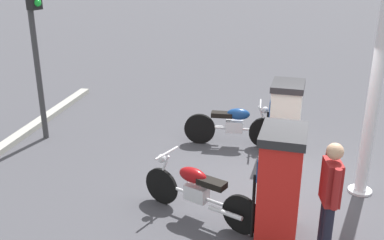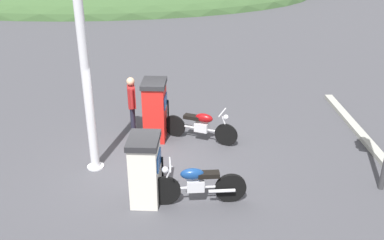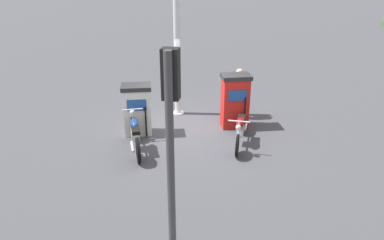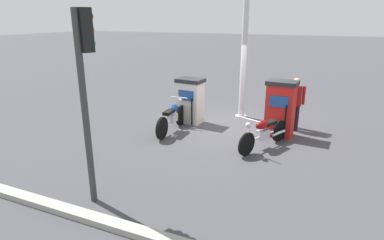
{
  "view_description": "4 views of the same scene",
  "coord_description": "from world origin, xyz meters",
  "px_view_note": "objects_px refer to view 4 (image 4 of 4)",
  "views": [
    {
      "loc": [
        -0.03,
        7.14,
        3.89
      ],
      "look_at": [
        1.69,
        -0.51,
        0.91
      ],
      "focal_mm": 42.0,
      "sensor_mm": 36.0,
      "label": 1
    },
    {
      "loc": [
        0.88,
        -9.0,
        5.32
      ],
      "look_at": [
        0.96,
        0.53,
        0.95
      ],
      "focal_mm": 40.08,
      "sensor_mm": 36.0,
      "label": 2
    },
    {
      "loc": [
        9.73,
        -1.54,
        4.47
      ],
      "look_at": [
        0.94,
        -0.02,
        0.7
      ],
      "focal_mm": 33.55,
      "sensor_mm": 36.0,
      "label": 3
    },
    {
      "loc": [
        9.22,
        2.92,
        3.34
      ],
      "look_at": [
        1.74,
        -0.57,
        0.7
      ],
      "focal_mm": 30.06,
      "sensor_mm": 36.0,
      "label": 4
    }
  ],
  "objects_px": {
    "motorcycle_near_pump": "(172,117)",
    "attendant_person": "(295,101)",
    "motorcycle_far_pump": "(263,132)",
    "roadside_traffic_light": "(85,75)",
    "fuel_pump_near": "(190,100)",
    "fuel_pump_far": "(280,108)",
    "canopy_support_pole": "(244,52)"
  },
  "relations": [
    {
      "from": "attendant_person",
      "to": "canopy_support_pole",
      "type": "relative_size",
      "value": 0.35
    },
    {
      "from": "fuel_pump_near",
      "to": "attendant_person",
      "type": "height_order",
      "value": "attendant_person"
    },
    {
      "from": "motorcycle_far_pump",
      "to": "roadside_traffic_light",
      "type": "bearing_deg",
      "value": -30.91
    },
    {
      "from": "fuel_pump_near",
      "to": "roadside_traffic_light",
      "type": "xyz_separation_m",
      "value": [
        5.06,
        0.41,
        1.65
      ]
    },
    {
      "from": "motorcycle_near_pump",
      "to": "attendant_person",
      "type": "relative_size",
      "value": 1.24
    },
    {
      "from": "fuel_pump_far",
      "to": "canopy_support_pole",
      "type": "distance_m",
      "value": 2.49
    },
    {
      "from": "motorcycle_far_pump",
      "to": "canopy_support_pole",
      "type": "relative_size",
      "value": 0.42
    },
    {
      "from": "motorcycle_near_pump",
      "to": "attendant_person",
      "type": "height_order",
      "value": "attendant_person"
    },
    {
      "from": "motorcycle_near_pump",
      "to": "canopy_support_pole",
      "type": "xyz_separation_m",
      "value": [
        -2.4,
        1.46,
        1.79
      ]
    },
    {
      "from": "fuel_pump_far",
      "to": "motorcycle_near_pump",
      "type": "bearing_deg",
      "value": -70.72
    },
    {
      "from": "motorcycle_far_pump",
      "to": "fuel_pump_near",
      "type": "bearing_deg",
      "value": -114.28
    },
    {
      "from": "motorcycle_far_pump",
      "to": "roadside_traffic_light",
      "type": "height_order",
      "value": "roadside_traffic_light"
    },
    {
      "from": "motorcycle_near_pump",
      "to": "roadside_traffic_light",
      "type": "relative_size",
      "value": 0.58
    },
    {
      "from": "motorcycle_near_pump",
      "to": "attendant_person",
      "type": "distance_m",
      "value": 3.76
    },
    {
      "from": "fuel_pump_far",
      "to": "motorcycle_far_pump",
      "type": "xyz_separation_m",
      "value": [
        1.22,
        -0.19,
        -0.36
      ]
    },
    {
      "from": "attendant_person",
      "to": "roadside_traffic_light",
      "type": "height_order",
      "value": "roadside_traffic_light"
    },
    {
      "from": "motorcycle_near_pump",
      "to": "roadside_traffic_light",
      "type": "distance_m",
      "value": 4.49
    },
    {
      "from": "motorcycle_far_pump",
      "to": "attendant_person",
      "type": "bearing_deg",
      "value": 165.27
    },
    {
      "from": "motorcycle_far_pump",
      "to": "canopy_support_pole",
      "type": "distance_m",
      "value": 3.41
    },
    {
      "from": "motorcycle_far_pump",
      "to": "canopy_support_pole",
      "type": "height_order",
      "value": "canopy_support_pole"
    },
    {
      "from": "attendant_person",
      "to": "motorcycle_far_pump",
      "type": "bearing_deg",
      "value": -14.73
    },
    {
      "from": "attendant_person",
      "to": "canopy_support_pole",
      "type": "height_order",
      "value": "canopy_support_pole"
    },
    {
      "from": "fuel_pump_far",
      "to": "canopy_support_pole",
      "type": "relative_size",
      "value": 0.35
    },
    {
      "from": "roadside_traffic_light",
      "to": "canopy_support_pole",
      "type": "bearing_deg",
      "value": 171.69
    },
    {
      "from": "motorcycle_near_pump",
      "to": "roadside_traffic_light",
      "type": "xyz_separation_m",
      "value": [
        4.01,
        0.52,
        1.94
      ]
    },
    {
      "from": "fuel_pump_far",
      "to": "motorcycle_near_pump",
      "type": "xyz_separation_m",
      "value": [
        1.05,
        -3.01,
        -0.37
      ]
    },
    {
      "from": "fuel_pump_near",
      "to": "motorcycle_near_pump",
      "type": "xyz_separation_m",
      "value": [
        1.05,
        -0.11,
        -0.29
      ]
    },
    {
      "from": "motorcycle_far_pump",
      "to": "roadside_traffic_light",
      "type": "xyz_separation_m",
      "value": [
        3.84,
        -2.3,
        1.93
      ]
    },
    {
      "from": "fuel_pump_near",
      "to": "canopy_support_pole",
      "type": "height_order",
      "value": "canopy_support_pole"
    },
    {
      "from": "attendant_person",
      "to": "roadside_traffic_light",
      "type": "xyz_separation_m",
      "value": [
        5.71,
        -2.79,
        1.47
      ]
    },
    {
      "from": "fuel_pump_far",
      "to": "roadside_traffic_light",
      "type": "height_order",
      "value": "roadside_traffic_light"
    },
    {
      "from": "roadside_traffic_light",
      "to": "motorcycle_far_pump",
      "type": "bearing_deg",
      "value": 149.09
    }
  ]
}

